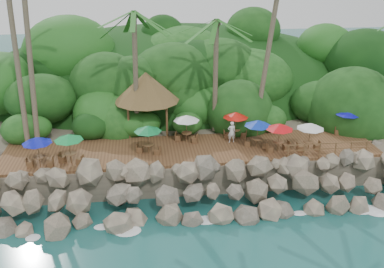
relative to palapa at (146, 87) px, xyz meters
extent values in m
plane|color=#19514F|center=(2.98, -9.85, -5.79)|extent=(140.00, 140.00, 0.00)
cube|color=gray|center=(2.98, 6.15, -4.74)|extent=(32.00, 25.20, 2.10)
ellipsoid|color=#143811|center=(2.98, 13.65, -5.79)|extent=(44.80, 28.00, 15.40)
cube|color=brown|center=(2.98, -3.85, -3.59)|extent=(26.00, 5.00, 0.20)
ellipsoid|color=white|center=(-6.02, -9.55, -5.76)|extent=(1.20, 0.80, 0.06)
ellipsoid|color=white|center=(-3.02, -9.55, -5.76)|extent=(1.20, 0.80, 0.06)
ellipsoid|color=white|center=(-0.02, -9.55, -5.76)|extent=(1.20, 0.80, 0.06)
ellipsoid|color=white|center=(2.98, -9.55, -5.76)|extent=(1.20, 0.80, 0.06)
ellipsoid|color=white|center=(5.98, -9.55, -5.76)|extent=(1.20, 0.80, 0.06)
ellipsoid|color=white|center=(8.98, -9.55, -5.76)|extent=(1.20, 0.80, 0.06)
ellipsoid|color=white|center=(11.98, -9.55, -5.76)|extent=(1.20, 0.80, 0.06)
cylinder|color=brown|center=(-8.60, -1.33, 2.55)|extent=(0.77, 2.75, 11.92)
cylinder|color=brown|center=(-7.70, -1.30, 3.37)|extent=(0.55, 2.53, 13.60)
cylinder|color=brown|center=(-0.73, -0.82, 1.02)|extent=(0.70, 0.80, 9.02)
ellipsoid|color=#23601E|center=(-0.73, -0.82, 5.52)|extent=(6.00, 6.00, 2.40)
cylinder|color=brown|center=(5.09, -0.74, 0.68)|extent=(0.47, 0.58, 8.35)
ellipsoid|color=#23601E|center=(5.09, -0.74, 4.86)|extent=(6.00, 6.00, 2.40)
cylinder|color=brown|center=(8.89, -0.91, 2.46)|extent=(2.10, 1.80, 11.78)
cylinder|color=brown|center=(-1.40, -1.40, -2.29)|extent=(0.16, 0.16, 2.40)
cylinder|color=brown|center=(1.40, -1.40, -2.29)|extent=(0.16, 0.16, 2.40)
cylinder|color=brown|center=(-1.40, 1.40, -2.29)|extent=(0.16, 0.16, 2.40)
cylinder|color=brown|center=(1.40, 1.40, -2.29)|extent=(0.16, 0.16, 2.40)
cone|color=brown|center=(0.00, 0.00, 0.01)|extent=(4.95, 4.95, 2.20)
cylinder|color=brown|center=(-0.06, -4.30, -3.16)|extent=(0.07, 0.07, 0.66)
cylinder|color=brown|center=(-0.06, -4.30, -2.82)|extent=(0.75, 0.75, 0.04)
cylinder|color=brown|center=(-0.06, -4.30, -2.50)|extent=(0.04, 0.04, 1.97)
cone|color=#0B6B32|center=(-0.06, -4.30, -1.65)|extent=(1.88, 1.88, 0.40)
cube|color=brown|center=(-0.65, -4.09, -3.28)|extent=(0.48, 0.48, 0.41)
cube|color=brown|center=(0.53, -4.51, -3.28)|extent=(0.48, 0.48, 0.41)
cylinder|color=brown|center=(6.36, -2.36, -3.16)|extent=(0.07, 0.07, 0.66)
cylinder|color=brown|center=(6.36, -2.36, -2.82)|extent=(0.75, 0.75, 0.04)
cylinder|color=brown|center=(6.36, -2.36, -2.50)|extent=(0.04, 0.04, 1.97)
cone|color=#B8140B|center=(6.36, -2.36, -1.65)|extent=(1.88, 1.88, 0.40)
cube|color=brown|center=(5.73, -2.34, -3.28)|extent=(0.38, 0.38, 0.41)
cube|color=brown|center=(6.99, -2.37, -3.28)|extent=(0.38, 0.38, 0.41)
cylinder|color=brown|center=(2.73, -2.58, -3.16)|extent=(0.07, 0.07, 0.66)
cylinder|color=brown|center=(2.73, -2.58, -2.82)|extent=(0.75, 0.75, 0.04)
cylinder|color=brown|center=(2.73, -2.58, -2.50)|extent=(0.04, 0.04, 1.97)
cone|color=silver|center=(2.73, -2.58, -1.65)|extent=(1.88, 1.88, 0.40)
cube|color=brown|center=(2.15, -2.33, -3.28)|extent=(0.50, 0.50, 0.41)
cube|color=brown|center=(3.31, -2.83, -3.28)|extent=(0.50, 0.50, 0.41)
cylinder|color=brown|center=(14.78, -2.73, -3.16)|extent=(0.07, 0.07, 0.66)
cylinder|color=brown|center=(14.78, -2.73, -2.82)|extent=(0.75, 0.75, 0.04)
cylinder|color=brown|center=(14.78, -2.73, -2.50)|extent=(0.04, 0.04, 1.97)
cone|color=#0D0CA7|center=(14.78, -2.73, -1.65)|extent=(1.88, 1.88, 0.40)
cube|color=brown|center=(14.16, -2.61, -3.28)|extent=(0.44, 0.44, 0.41)
cube|color=brown|center=(15.39, -2.86, -3.28)|extent=(0.44, 0.44, 0.41)
cylinder|color=brown|center=(-5.13, -5.18, -3.16)|extent=(0.07, 0.07, 0.66)
cylinder|color=brown|center=(-5.13, -5.18, -2.82)|extent=(0.75, 0.75, 0.04)
cylinder|color=brown|center=(-5.13, -5.18, -2.50)|extent=(0.04, 0.04, 1.97)
cone|color=#0D7B35|center=(-5.13, -5.18, -1.65)|extent=(1.88, 1.88, 0.40)
cube|color=brown|center=(-5.71, -4.96, -3.28)|extent=(0.49, 0.49, 0.41)
cube|color=brown|center=(-4.54, -5.41, -3.28)|extent=(0.49, 0.49, 0.41)
cylinder|color=brown|center=(10.94, -5.14, -3.16)|extent=(0.07, 0.07, 0.66)
cylinder|color=brown|center=(10.94, -5.14, -2.82)|extent=(0.75, 0.75, 0.04)
cylinder|color=brown|center=(10.94, -5.14, -2.50)|extent=(0.04, 0.04, 1.97)
cone|color=silver|center=(10.94, -5.14, -1.65)|extent=(1.88, 1.88, 0.40)
cube|color=brown|center=(10.31, -5.16, -3.28)|extent=(0.39, 0.39, 0.41)
cube|color=brown|center=(11.57, -5.11, -3.28)|extent=(0.39, 0.39, 0.41)
cylinder|color=brown|center=(8.82, -4.98, -3.16)|extent=(0.07, 0.07, 0.66)
cylinder|color=brown|center=(8.82, -4.98, -2.82)|extent=(0.75, 0.75, 0.04)
cylinder|color=brown|center=(8.82, -4.98, -2.50)|extent=(0.04, 0.04, 1.97)
cone|color=red|center=(8.82, -4.98, -1.65)|extent=(1.88, 1.88, 0.40)
cube|color=brown|center=(8.21, -5.09, -3.28)|extent=(0.44, 0.44, 0.41)
cube|color=brown|center=(9.44, -4.86, -3.28)|extent=(0.44, 0.44, 0.41)
cylinder|color=brown|center=(7.53, -4.17, -3.16)|extent=(0.07, 0.07, 0.66)
cylinder|color=brown|center=(7.53, -4.17, -2.82)|extent=(0.75, 0.75, 0.04)
cylinder|color=brown|center=(7.53, -4.17, -2.50)|extent=(0.04, 0.04, 1.97)
cone|color=#0C2BA4|center=(7.53, -4.17, -1.65)|extent=(1.88, 1.88, 0.40)
cube|color=brown|center=(6.96, -3.92, -3.28)|extent=(0.50, 0.50, 0.41)
cube|color=brown|center=(8.11, -4.42, -3.28)|extent=(0.50, 0.50, 0.41)
cylinder|color=brown|center=(-7.03, -5.45, -3.16)|extent=(0.07, 0.07, 0.66)
cylinder|color=brown|center=(-7.03, -5.45, -2.82)|extent=(0.75, 0.75, 0.04)
cylinder|color=brown|center=(-7.03, -5.45, -2.50)|extent=(0.04, 0.04, 1.97)
cone|color=#0C13A5|center=(-7.03, -5.45, -1.65)|extent=(1.88, 1.88, 0.40)
cube|color=brown|center=(-7.66, -5.43, -3.28)|extent=(0.39, 0.39, 0.41)
cube|color=brown|center=(-6.41, -5.46, -3.28)|extent=(0.39, 0.39, 0.41)
cylinder|color=brown|center=(9.13, -6.20, -2.99)|extent=(0.10, 0.10, 1.00)
cylinder|color=brown|center=(10.23, -6.20, -2.99)|extent=(0.10, 0.10, 1.00)
cylinder|color=brown|center=(11.33, -6.20, -2.99)|extent=(0.10, 0.10, 1.00)
cylinder|color=brown|center=(12.43, -6.20, -2.99)|extent=(0.10, 0.10, 1.00)
cylinder|color=brown|center=(13.53, -6.20, -2.99)|extent=(0.10, 0.10, 1.00)
cylinder|color=brown|center=(14.63, -6.20, -2.99)|extent=(0.10, 0.10, 1.00)
cube|color=brown|center=(11.88, -6.20, -2.54)|extent=(6.10, 0.06, 0.06)
cube|color=brown|center=(11.88, -6.20, -2.94)|extent=(6.10, 0.06, 0.06)
imported|color=silver|center=(5.94, -3.09, -2.69)|extent=(0.62, 0.44, 1.61)
camera|label=1|loc=(-0.38, -31.57, 9.20)|focal=40.88mm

